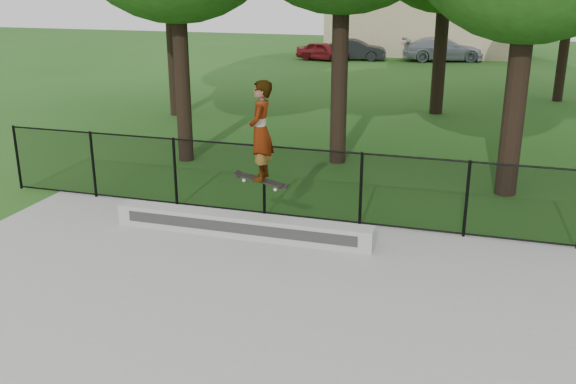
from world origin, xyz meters
name	(u,v)px	position (x,y,z in m)	size (l,w,h in m)	color
grind_ledge	(241,225)	(-2.05, 4.70, 0.27)	(5.06, 0.40, 0.41)	#A2A29D
car_a	(323,51)	(-7.37, 32.38, 0.55)	(1.30, 3.21, 1.10)	maroon
car_b	(355,50)	(-5.59, 33.14, 0.62)	(1.31, 3.39, 1.23)	black
car_c	(443,49)	(-0.45, 34.22, 0.69)	(1.93, 4.36, 1.38)	#9A9EAE
skater_airborne	(261,132)	(-1.61, 4.65, 2.11)	(0.83, 0.70, 1.96)	black
chainlink_fence	(361,189)	(0.00, 5.90, 0.81)	(16.06, 0.06, 1.50)	black
distant_building	(424,20)	(-2.00, 38.00, 2.16)	(12.40, 6.40, 4.30)	#BFB186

